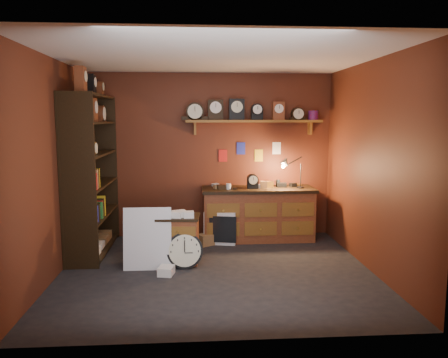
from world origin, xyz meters
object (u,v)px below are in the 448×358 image
at_px(workbench, 258,211).
at_px(low_cabinet, 179,237).
at_px(shelving_unit, 89,168).
at_px(big_round_clock, 185,251).

height_order(workbench, low_cabinet, workbench).
xyz_separation_m(shelving_unit, big_round_clock, (1.39, -0.83, -1.02)).
bearing_deg(shelving_unit, workbench, 10.96).
relative_size(shelving_unit, big_round_clock, 5.36).
xyz_separation_m(workbench, low_cabinet, (-1.26, -1.07, -0.12)).
distance_m(shelving_unit, big_round_clock, 1.91).
bearing_deg(big_round_clock, low_cabinet, 109.54).
bearing_deg(big_round_clock, shelving_unit, 149.19).
height_order(shelving_unit, low_cabinet, shelving_unit).
height_order(workbench, big_round_clock, workbench).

